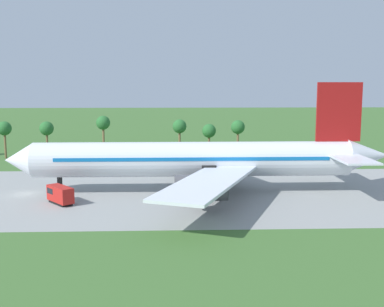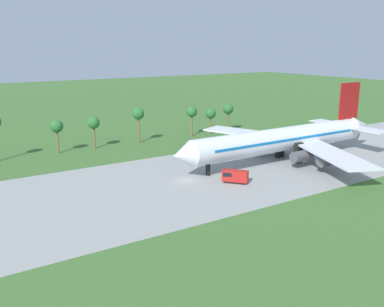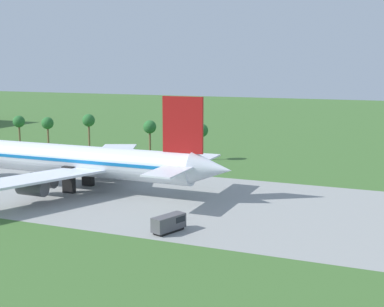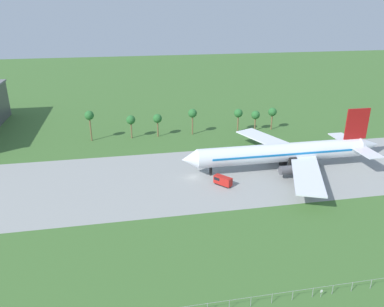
# 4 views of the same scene
# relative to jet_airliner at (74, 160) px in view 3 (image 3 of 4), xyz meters

# --- Properties ---
(jet_airliner) EXTENTS (67.77, 57.97, 19.30)m
(jet_airliner) POSITION_rel_jet_airliner_xyz_m (0.00, 0.00, 0.00)
(jet_airliner) COLOR silver
(jet_airliner) RESTS_ON ground_plane
(catering_van) EXTENTS (3.78, 6.05, 2.60)m
(catering_van) POSITION_rel_jet_airliner_xyz_m (29.82, -18.23, -4.43)
(catering_van) COLOR black
(catering_van) RESTS_ON ground_plane
(palm_tree_row) EXTENTS (79.24, 3.60, 12.21)m
(palm_tree_row) POSITION_rel_jet_airliner_xyz_m (-22.99, 40.38, 2.23)
(palm_tree_row) COLOR brown
(palm_tree_row) RESTS_ON ground_plane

